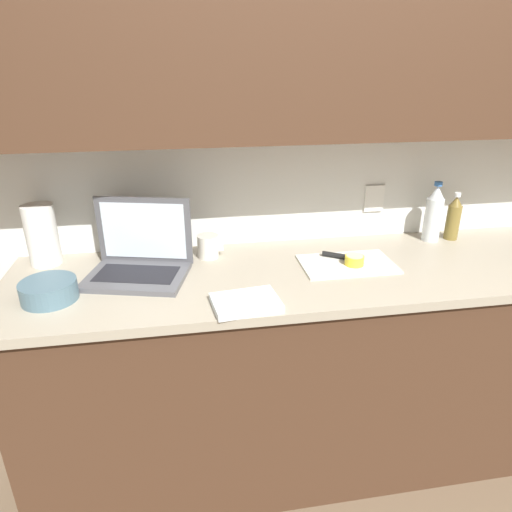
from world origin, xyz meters
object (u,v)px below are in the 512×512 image
(knife, at_px, (343,257))
(lemon_half_cut, at_px, (354,260))
(bottle_oil_tall, at_px, (434,214))
(cutting_board, at_px, (347,264))
(measuring_cup, at_px, (208,246))
(bowl_white, at_px, (49,291))
(paper_towel_roll, at_px, (42,235))
(bottle_green_soda, at_px, (453,218))
(laptop, at_px, (140,257))

(knife, height_order, lemon_half_cut, lemon_half_cut)
(lemon_half_cut, xyz_separation_m, bottle_oil_tall, (0.45, 0.22, 0.10))
(cutting_board, relative_size, measuring_cup, 3.48)
(measuring_cup, relative_size, bowl_white, 0.57)
(paper_towel_roll, bearing_deg, bottle_oil_tall, -0.60)
(knife, bearing_deg, lemon_half_cut, -32.30)
(bottle_green_soda, height_order, bowl_white, bottle_green_soda)
(lemon_half_cut, height_order, bottle_green_soda, bottle_green_soda)
(cutting_board, bearing_deg, bottle_green_soda, 19.50)
(bowl_white, height_order, paper_towel_roll, paper_towel_roll)
(knife, distance_m, bowl_white, 1.11)
(cutting_board, xyz_separation_m, lemon_half_cut, (0.02, -0.01, 0.02))
(knife, relative_size, bottle_green_soda, 1.06)
(bottle_green_soda, relative_size, measuring_cup, 2.04)
(cutting_board, distance_m, bowl_white, 1.11)
(knife, xyz_separation_m, measuring_cup, (-0.54, 0.13, 0.03))
(paper_towel_roll, bearing_deg, bowl_white, -75.05)
(lemon_half_cut, bearing_deg, paper_towel_roll, 169.09)
(laptop, relative_size, bowl_white, 2.25)
(measuring_cup, bearing_deg, cutting_board, -17.69)
(knife, relative_size, paper_towel_roll, 0.95)
(bottle_green_soda, relative_size, paper_towel_roll, 0.89)
(cutting_board, bearing_deg, laptop, 175.72)
(bottle_green_soda, bearing_deg, measuring_cup, -178.54)
(paper_towel_roll, bearing_deg, laptop, -22.52)
(laptop, height_order, lemon_half_cut, laptop)
(cutting_board, xyz_separation_m, knife, (-0.01, 0.04, 0.01))
(bottle_oil_tall, bearing_deg, cutting_board, -156.71)
(bottle_oil_tall, bearing_deg, bowl_white, -168.98)
(knife, bearing_deg, cutting_board, -49.90)
(bottle_green_soda, distance_m, bottle_oil_tall, 0.10)
(lemon_half_cut, height_order, paper_towel_roll, paper_towel_roll)
(cutting_board, xyz_separation_m, paper_towel_roll, (-1.19, 0.22, 0.12))
(paper_towel_roll, bearing_deg, lemon_half_cut, -10.91)
(lemon_half_cut, height_order, bottle_oil_tall, bottle_oil_tall)
(cutting_board, relative_size, paper_towel_roll, 1.52)
(laptop, bearing_deg, knife, 13.38)
(measuring_cup, height_order, paper_towel_roll, paper_towel_roll)
(laptop, xyz_separation_m, bottle_green_soda, (1.38, 0.14, 0.03))
(laptop, relative_size, bottle_green_soda, 1.95)
(lemon_half_cut, relative_size, bottle_oil_tall, 0.28)
(paper_towel_roll, bearing_deg, bottle_green_soda, -0.56)
(knife, height_order, paper_towel_roll, paper_towel_roll)
(bottle_green_soda, relative_size, bottle_oil_tall, 0.80)
(measuring_cup, bearing_deg, bottle_oil_tall, 1.61)
(cutting_board, xyz_separation_m, measuring_cup, (-0.54, 0.17, 0.04))
(lemon_half_cut, xyz_separation_m, bottle_green_soda, (0.55, 0.22, 0.07))
(knife, bearing_deg, paper_towel_roll, -155.60)
(bowl_white, distance_m, paper_towel_roll, 0.35)
(laptop, height_order, measuring_cup, laptop)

